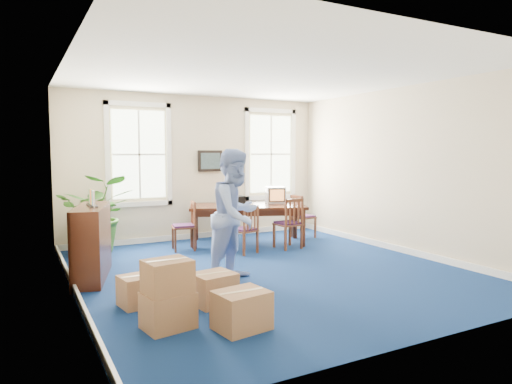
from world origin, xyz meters
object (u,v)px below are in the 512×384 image
conference_table (248,224)px  cardboard_boxes (182,287)px  crt_tv (275,195)px  credenza (92,242)px  man (236,215)px  chair_near_left (244,229)px  potted_plant (98,214)px

conference_table → cardboard_boxes: conference_table is taller
crt_tv → credenza: crt_tv is taller
conference_table → man: (-1.42, -2.41, 0.59)m
chair_near_left → cardboard_boxes: size_ratio=0.66×
conference_table → chair_near_left: (-0.50, -0.83, 0.05)m
potted_plant → cardboard_boxes: potted_plant is taller
chair_near_left → credenza: credenza is taller
chair_near_left → man: (-0.92, -1.58, 0.53)m
chair_near_left → crt_tv: bearing=-161.8°
crt_tv → man: 3.26m
credenza → crt_tv: bearing=34.5°
crt_tv → conference_table: bearing=-156.8°
man → cardboard_boxes: (-1.30, -1.30, -0.59)m
man → credenza: man is taller
credenza → potted_plant: 1.85m
crt_tv → credenza: bearing=-142.8°
cardboard_boxes → chair_near_left: bearing=52.3°
chair_near_left → potted_plant: potted_plant is taller
conference_table → credenza: bearing=-136.4°
conference_table → crt_tv: crt_tv is taller
potted_plant → conference_table: bearing=-9.5°
crt_tv → cardboard_boxes: (-3.44, -3.76, -0.60)m
crt_tv → potted_plant: potted_plant is taller
conference_table → potted_plant: potted_plant is taller
crt_tv → potted_plant: bearing=-168.0°
chair_near_left → cardboard_boxes: 3.64m
potted_plant → crt_tv: bearing=-6.9°
credenza → potted_plant: bearing=94.5°
chair_near_left → credenza: size_ratio=0.64×
crt_tv → potted_plant: size_ratio=0.28×
crt_tv → chair_near_left: (-1.21, -0.88, -0.54)m
credenza → cardboard_boxes: credenza is taller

